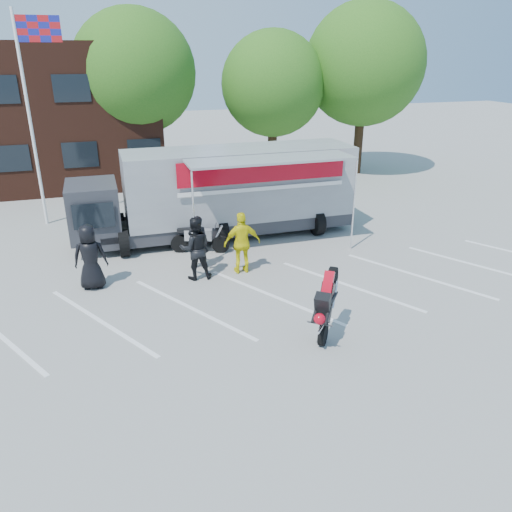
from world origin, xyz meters
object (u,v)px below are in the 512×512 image
tree_right (364,65)px  spectator_leather_c (195,248)px  flagpole (33,94)px  stunt_bike_rider (328,331)px  parked_motorcycle (201,252)px  spectator_leather_b (198,242)px  transporter_truck (228,235)px  tree_mid (273,84)px  spectator_hivis (242,243)px  tree_left (134,72)px  spectator_leather_a (90,257)px

tree_right → spectator_leather_c: (-11.67, -11.60, -4.89)m
flagpole → stunt_bike_rider: 14.25m
stunt_bike_rider → flagpole: bearing=159.8°
flagpole → spectator_leather_c: size_ratio=4.04×
parked_motorcycle → spectator_leather_b: spectator_leather_b is taller
transporter_truck → spectator_leather_b: (-1.68, -2.76, 0.89)m
tree_mid → parked_motorcycle: tree_mid is taller
flagpole → tree_mid: 12.31m
stunt_bike_rider → transporter_truck: bearing=132.0°
flagpole → spectator_hivis: flagpole is taller
tree_left → tree_mid: bearing=-8.1°
stunt_bike_rider → tree_left: bearing=136.9°
tree_right → stunt_bike_rider: tree_right is taller
spectator_leather_a → spectator_leather_c: 3.07m
flagpole → transporter_truck: bearing=-28.7°
tree_right → spectator_leather_a: tree_right is taller
spectator_hivis → flagpole: bearing=-48.1°
flagpole → tree_mid: bearing=24.0°
spectator_hivis → spectator_leather_a: bearing=-1.7°
parked_motorcycle → spectator_hivis: bearing=-136.9°
parked_motorcycle → spectator_leather_c: 2.36m
spectator_leather_b → tree_mid: bearing=-94.8°
tree_right → spectator_hivis: size_ratio=4.59×
tree_mid → tree_right: 5.11m
stunt_bike_rider → spectator_hivis: 4.42m
spectator_leather_b → flagpole: bearing=-27.9°
spectator_leather_c → spectator_hivis: (1.49, 0.01, 0.00)m
transporter_truck → spectator_leather_a: bearing=-146.9°
spectator_leather_b → transporter_truck: bearing=-96.6°
stunt_bike_rider → parked_motorcycle: bearing=145.2°
spectator_hivis → spectator_leather_c: bearing=1.6°
spectator_leather_a → spectator_leather_b: (3.30, 0.52, -0.10)m
flagpole → spectator_leather_b: size_ratio=4.52×
tree_mid → parked_motorcycle: (-6.12, -10.03, -4.94)m
spectator_leather_b → spectator_hivis: size_ratio=0.89×
flagpole → spectator_leather_a: flagpole is taller
flagpole → stunt_bike_rider: (7.12, -11.26, -5.05)m
tree_left → transporter_truck: tree_left is taller
tree_mid → tree_right: tree_right is taller
spectator_leather_a → spectator_hivis: size_ratio=0.99×
parked_motorcycle → transporter_truck: bearing=-24.7°
tree_right → stunt_bike_rider: 19.14m
tree_left → spectator_leather_a: (-2.73, -12.85, -4.58)m
transporter_truck → stunt_bike_rider: transporter_truck is taller
tree_left → tree_mid: size_ratio=1.13×
tree_right → parked_motorcycle: 15.78m
tree_right → spectator_hivis: (-10.18, -11.59, -4.88)m
tree_left → tree_right: 12.10m
tree_mid → stunt_bike_rider: (-4.13, -16.26, -4.94)m
tree_right → tree_left: bearing=172.9°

